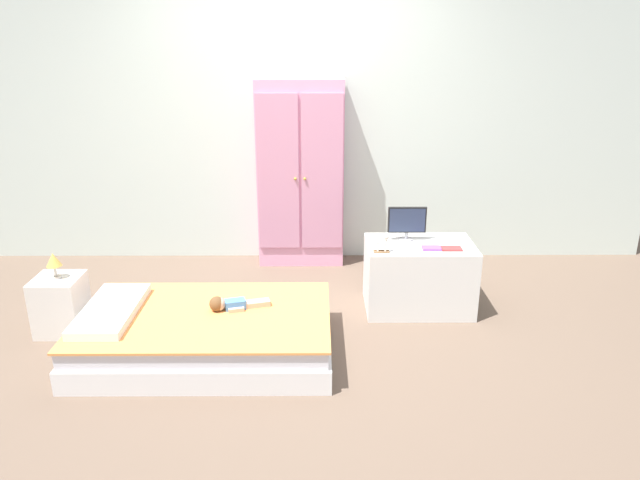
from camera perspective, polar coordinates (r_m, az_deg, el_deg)
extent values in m
cube|color=brown|center=(4.09, -3.30, -9.42)|extent=(10.00, 10.00, 0.02)
cube|color=silver|center=(5.20, -2.72, 12.65)|extent=(6.40, 0.05, 2.70)
cube|color=white|center=(3.93, -10.87, -9.64)|extent=(1.59, 0.99, 0.15)
cube|color=silver|center=(3.87, -10.99, -7.95)|extent=(1.55, 0.95, 0.11)
cube|color=#EA934C|center=(3.85, -11.05, -7.11)|extent=(1.58, 0.98, 0.02)
cube|color=white|center=(3.98, -19.60, -6.41)|extent=(0.32, 0.71, 0.05)
cube|color=#4C84C6|center=(3.87, -8.21, -6.17)|extent=(0.15, 0.11, 0.06)
cube|color=#DBB293|center=(3.90, -6.12, -6.00)|extent=(0.16, 0.08, 0.04)
cube|color=#DBB293|center=(3.87, -6.03, -6.22)|extent=(0.16, 0.08, 0.04)
cube|color=#DBB293|center=(3.92, -8.30, -6.06)|extent=(0.10, 0.05, 0.03)
cube|color=#DBB293|center=(3.83, -8.09, -6.73)|extent=(0.10, 0.05, 0.03)
sphere|color=#DBB293|center=(3.85, -9.78, -6.12)|extent=(0.09, 0.09, 0.09)
sphere|color=brown|center=(3.85, -9.95, -6.10)|extent=(0.10, 0.10, 0.10)
cube|color=silver|center=(4.44, -23.81, -5.74)|extent=(0.31, 0.31, 0.40)
cylinder|color=#B7B2AD|center=(4.36, -24.17, -3.29)|extent=(0.07, 0.07, 0.01)
cylinder|color=#B7B2AD|center=(4.35, -24.25, -2.76)|extent=(0.02, 0.02, 0.07)
cone|color=#E5B24C|center=(4.32, -24.40, -1.74)|extent=(0.10, 0.10, 0.09)
cube|color=#E599BC|center=(5.12, -1.90, 6.35)|extent=(0.74, 0.25, 1.61)
cube|color=#C986A6|center=(4.99, -4.08, 6.44)|extent=(0.35, 0.02, 1.32)
cube|color=#C986A6|center=(4.98, 0.20, 6.46)|extent=(0.35, 0.02, 1.32)
sphere|color=gold|center=(4.97, -2.41, 5.94)|extent=(0.02, 0.02, 0.02)
sphere|color=gold|center=(4.97, -1.48, 5.95)|extent=(0.02, 0.02, 0.02)
cube|color=silver|center=(4.44, 9.52, -3.46)|extent=(0.78, 0.51, 0.51)
cylinder|color=#99999E|center=(4.42, 8.33, 0.07)|extent=(0.10, 0.10, 0.01)
cylinder|color=#99999E|center=(4.41, 8.35, 0.44)|extent=(0.02, 0.02, 0.05)
cube|color=black|center=(4.37, 8.43, 1.95)|extent=(0.28, 0.02, 0.19)
cube|color=#28334C|center=(4.36, 8.45, 1.89)|extent=(0.26, 0.01, 0.17)
cube|color=#8E6642|center=(4.17, 5.94, -1.03)|extent=(0.11, 0.01, 0.01)
cube|color=#8E6642|center=(4.13, 5.98, -1.19)|extent=(0.11, 0.01, 0.01)
cube|color=white|center=(4.13, 5.98, -0.43)|extent=(0.07, 0.03, 0.04)
cylinder|color=white|center=(4.16, 6.31, -0.81)|extent=(0.01, 0.01, 0.03)
cylinder|color=white|center=(4.14, 6.34, -0.92)|extent=(0.01, 0.01, 0.03)
cylinder|color=white|center=(4.15, 5.60, -0.81)|extent=(0.01, 0.01, 0.03)
cylinder|color=white|center=(4.13, 5.63, -0.92)|extent=(0.01, 0.01, 0.03)
cylinder|color=white|center=(4.12, 6.43, -0.01)|extent=(0.02, 0.02, 0.02)
sphere|color=white|center=(4.12, 6.44, 0.28)|extent=(0.04, 0.04, 0.04)
cube|color=#8E51B2|center=(4.25, 10.74, -0.79)|extent=(0.13, 0.08, 0.02)
cube|color=#CC3838|center=(4.28, 12.60, -0.81)|extent=(0.14, 0.09, 0.01)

